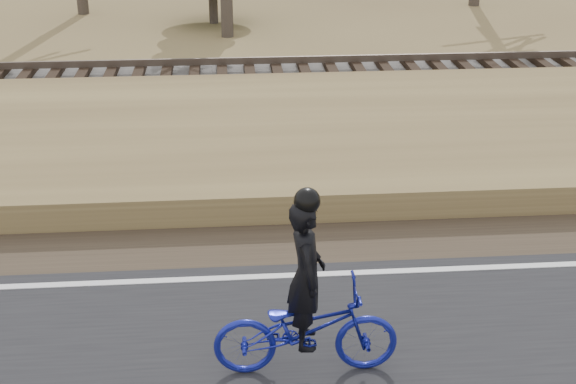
{
  "coord_description": "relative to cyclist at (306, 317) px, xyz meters",
  "views": [
    {
      "loc": [
        -2.93,
        -8.7,
        5.19
      ],
      "look_at": [
        -2.19,
        0.5,
        1.1
      ],
      "focal_mm": 50.0,
      "sensor_mm": 36.0,
      "label": 1
    }
  ],
  "objects": [
    {
      "name": "cyclist",
      "position": [
        0.0,
        0.0,
        0.0
      ],
      "size": [
        1.92,
        0.7,
        2.08
      ],
      "rotation": [
        0.0,
        0.0,
        1.55
      ],
      "color": "navy",
      "rests_on": "road"
    },
    {
      "name": "ballast",
      "position": [
        2.19,
        9.77,
        -0.49
      ],
      "size": [
        120.0,
        3.0,
        0.45
      ],
      "primitive_type": "cube",
      "color": "slate",
      "rests_on": "ground"
    },
    {
      "name": "edge_line",
      "position": [
        2.19,
        1.97,
        -0.65
      ],
      "size": [
        120.0,
        0.12,
        0.01
      ],
      "primitive_type": "cube",
      "color": "silver",
      "rests_on": "road"
    },
    {
      "name": "railroad",
      "position": [
        2.19,
        9.77,
        -0.18
      ],
      "size": [
        120.0,
        2.4,
        0.29
      ],
      "color": "black",
      "rests_on": "ballast"
    },
    {
      "name": "shoulder",
      "position": [
        2.19,
        2.97,
        -0.69
      ],
      "size": [
        120.0,
        1.6,
        0.04
      ],
      "primitive_type": "cube",
      "color": "#473A2B",
      "rests_on": "ground"
    },
    {
      "name": "embankment",
      "position": [
        2.19,
        5.97,
        -0.49
      ],
      "size": [
        120.0,
        5.0,
        0.44
      ],
      "primitive_type": "cube",
      "color": "olive",
      "rests_on": "ground"
    },
    {
      "name": "ground",
      "position": [
        2.19,
        1.77,
        -0.71
      ],
      "size": [
        120.0,
        120.0,
        0.0
      ],
      "primitive_type": "plane",
      "color": "olive",
      "rests_on": "ground"
    }
  ]
}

